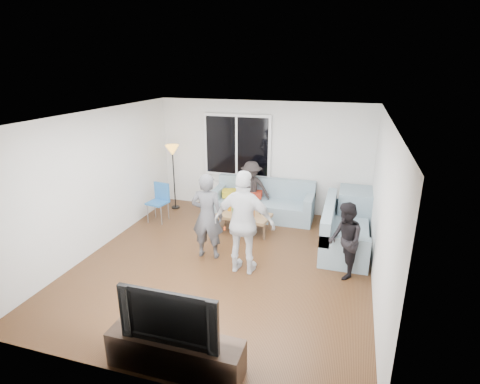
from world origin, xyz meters
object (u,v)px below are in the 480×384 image
(sofa_back_section, at_px, (263,200))
(spectator_back, at_px, (251,189))
(coffee_table, at_px, (244,223))
(spectator_right, at_px, (345,241))
(television, at_px, (173,312))
(side_chair, at_px, (157,203))
(tv_console, at_px, (176,353))
(player_left, at_px, (207,216))
(floor_lamp, at_px, (174,178))
(sofa_right_section, at_px, (346,226))
(player_right, at_px, (244,223))

(sofa_back_section, xyz_separation_m, spectator_back, (-0.28, 0.03, 0.22))
(sofa_back_section, bearing_deg, coffee_table, -101.31)
(spectator_right, bearing_deg, television, -49.89)
(side_chair, bearing_deg, tv_console, -48.36)
(player_left, distance_m, spectator_back, 2.17)
(spectator_back, bearing_deg, coffee_table, -95.90)
(side_chair, distance_m, player_left, 2.09)
(side_chair, distance_m, floor_lamp, 0.93)
(sofa_right_section, height_order, floor_lamp, floor_lamp)
(player_left, xyz_separation_m, spectator_right, (2.40, 0.02, -0.15))
(spectator_right, bearing_deg, floor_lamp, -133.11)
(spectator_right, height_order, spectator_back, spectator_back)
(spectator_back, height_order, tv_console, spectator_back)
(sofa_back_section, relative_size, tv_console, 1.44)
(coffee_table, xyz_separation_m, television, (0.30, -3.84, 0.57))
(side_chair, bearing_deg, television, -48.36)
(floor_lamp, distance_m, player_right, 3.42)
(coffee_table, height_order, tv_console, tv_console)
(side_chair, relative_size, tv_console, 0.54)
(sofa_back_section, xyz_separation_m, sofa_right_section, (1.88, -1.00, 0.00))
(spectator_back, bearing_deg, side_chair, -165.10)
(floor_lamp, relative_size, player_right, 0.88)
(coffee_table, relative_size, spectator_back, 0.85)
(sofa_right_section, distance_m, coffee_table, 2.08)
(side_chair, distance_m, player_right, 2.92)
(player_left, bearing_deg, floor_lamp, -55.90)
(player_left, relative_size, spectator_right, 1.24)
(coffee_table, distance_m, spectator_right, 2.41)
(spectator_right, xyz_separation_m, tv_console, (-1.76, -2.67, -0.42))
(side_chair, height_order, player_left, player_left)
(side_chair, height_order, floor_lamp, floor_lamp)
(coffee_table, bearing_deg, tv_console, -85.51)
(spectator_back, bearing_deg, sofa_back_section, -17.69)
(spectator_back, bearing_deg, spectator_right, -56.26)
(floor_lamp, relative_size, tv_console, 0.97)
(floor_lamp, height_order, spectator_right, floor_lamp)
(tv_console, bearing_deg, floor_lamp, 116.11)
(sofa_back_section, relative_size, spectator_right, 1.79)
(sofa_right_section, height_order, player_left, player_left)
(floor_lamp, distance_m, spectator_back, 1.92)
(sofa_back_section, height_order, spectator_right, spectator_right)
(player_right, xyz_separation_m, spectator_back, (-0.54, 2.47, -0.24))
(player_right, bearing_deg, television, 88.56)
(player_right, relative_size, spectator_back, 1.38)
(side_chair, bearing_deg, spectator_back, 37.17)
(sofa_right_section, relative_size, side_chair, 2.33)
(spectator_right, xyz_separation_m, television, (-1.76, -2.67, 0.13))
(side_chair, xyz_separation_m, spectator_back, (1.91, 0.95, 0.22))
(spectator_right, distance_m, spectator_back, 3.03)
(spectator_right, xyz_separation_m, spectator_back, (-2.16, 2.13, 0.01))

